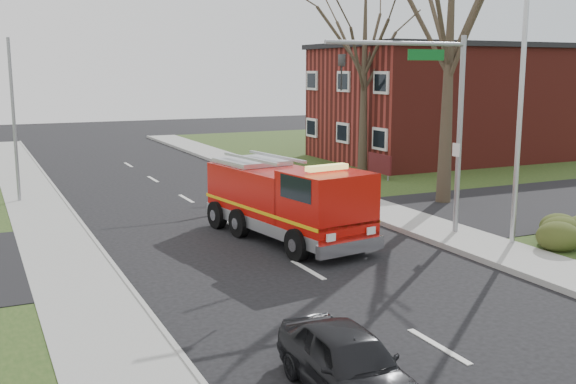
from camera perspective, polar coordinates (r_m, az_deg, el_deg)
name	(u,v)px	position (r m, az deg, el deg)	size (l,w,h in m)	color
ground	(308,270)	(19.49, 1.70, -6.63)	(120.00, 120.00, 0.00)	black
sidewalk_right	(477,244)	(22.86, 15.74, -4.27)	(2.40, 80.00, 0.15)	gray
sidewalk_left	(86,298)	(17.67, -16.74, -8.63)	(2.40, 80.00, 0.15)	gray
brick_building	(447,102)	(44.23, 13.28, 7.42)	(15.40, 10.40, 7.25)	maroon
health_center_sign	(380,164)	(35.07, 7.77, 2.35)	(0.12, 2.00, 1.40)	#4A1114
hedge_corner	(566,227)	(23.97, 22.44, -2.76)	(2.80, 2.00, 0.90)	#363F17
bare_tree_near	(450,26)	(28.93, 13.58, 13.47)	(6.00, 6.00, 12.00)	#352B1F
bare_tree_far	(365,54)	(37.13, 6.51, 11.50)	(5.25, 5.25, 10.50)	#352B1F
traffic_signal_mast	(430,100)	(22.71, 11.91, 7.64)	(5.29, 0.18, 6.80)	gray
streetlight_pole	(519,106)	(22.46, 18.96, 6.88)	(1.48, 0.16, 8.40)	#B7BABF
utility_pole_far	(14,122)	(30.73, -22.18, 5.49)	(0.14, 0.14, 7.00)	gray
fire_engine	(287,203)	(22.61, -0.08, -0.92)	(3.52, 7.27, 2.82)	#B40E08
parked_car_maroon	(349,363)	(12.18, 5.18, -14.24)	(1.48, 3.68, 1.25)	black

